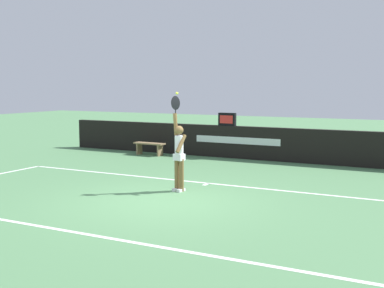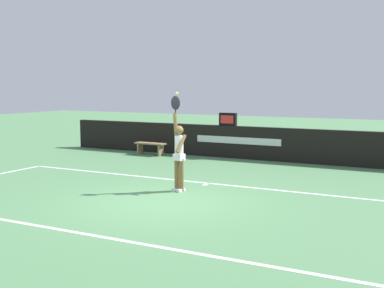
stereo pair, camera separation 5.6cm
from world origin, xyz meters
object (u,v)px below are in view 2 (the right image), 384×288
object	(u,v)px
speed_display	(228,119)
courtside_bench_near	(150,146)
tennis_player	(179,152)
tennis_ball	(177,93)

from	to	relation	value
speed_display	courtside_bench_near	distance (m)	3.08
speed_display	tennis_player	size ratio (longest dim) A/B	0.27
tennis_ball	tennis_player	bearing A→B (deg)	-2.23
speed_display	tennis_player	world-z (taller)	tennis_player
tennis_player	courtside_bench_near	bearing A→B (deg)	128.60
tennis_ball	courtside_bench_near	distance (m)	6.74
tennis_ball	speed_display	bearing A→B (deg)	101.50
tennis_player	courtside_bench_near	xyz separation A→B (m)	(-4.02, 5.04, -0.62)
speed_display	tennis_ball	xyz separation A→B (m)	(1.18, -5.82, 1.02)
speed_display	tennis_player	distance (m)	5.97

